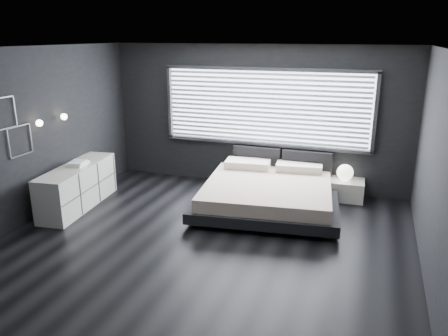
% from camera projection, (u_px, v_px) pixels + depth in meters
% --- Properties ---
extents(room, '(6.04, 6.00, 2.80)m').
position_uv_depth(room, '(204.00, 151.00, 6.14)').
color(room, black).
rests_on(room, ground).
extents(window, '(4.14, 0.09, 1.52)m').
position_uv_depth(window, '(265.00, 108.00, 8.45)').
color(window, white).
rests_on(window, ground).
extents(headboard, '(1.96, 0.16, 0.52)m').
position_uv_depth(headboard, '(281.00, 162.00, 8.59)').
color(headboard, black).
rests_on(headboard, ground).
extents(sconce_near, '(0.18, 0.11, 0.11)m').
position_uv_depth(sconce_near, '(39.00, 123.00, 7.04)').
color(sconce_near, silver).
rests_on(sconce_near, ground).
extents(sconce_far, '(0.18, 0.11, 0.11)m').
position_uv_depth(sconce_far, '(64.00, 117.00, 7.58)').
color(sconce_far, silver).
rests_on(sconce_far, ground).
extents(wall_art_upper, '(0.01, 0.48, 0.48)m').
position_uv_depth(wall_art_upper, '(3.00, 113.00, 6.45)').
color(wall_art_upper, '#47474C').
rests_on(wall_art_upper, ground).
extents(wall_art_lower, '(0.01, 0.48, 0.48)m').
position_uv_depth(wall_art_lower, '(20.00, 141.00, 6.81)').
color(wall_art_lower, '#47474C').
rests_on(wall_art_lower, ground).
extents(bed, '(2.68, 2.58, 0.63)m').
position_uv_depth(bed, '(268.00, 192.00, 7.72)').
color(bed, black).
rests_on(bed, ground).
extents(nightstand, '(0.65, 0.55, 0.37)m').
position_uv_depth(nightstand, '(346.00, 190.00, 8.17)').
color(nightstand, silver).
rests_on(nightstand, ground).
extents(orb_lamp, '(0.30, 0.30, 0.30)m').
position_uv_depth(orb_lamp, '(345.00, 172.00, 8.07)').
color(orb_lamp, white).
rests_on(orb_lamp, nightstand).
extents(dresser, '(0.75, 1.94, 0.76)m').
position_uv_depth(dresser, '(78.00, 186.00, 7.76)').
color(dresser, silver).
rests_on(dresser, ground).
extents(book_stack, '(0.33, 0.40, 0.07)m').
position_uv_depth(book_stack, '(78.00, 163.00, 7.69)').
color(book_stack, white).
rests_on(book_stack, dresser).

